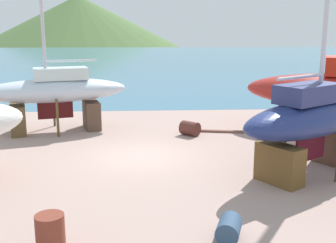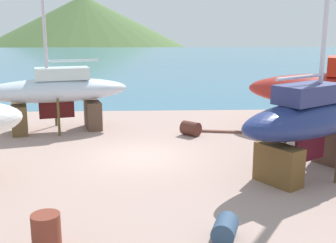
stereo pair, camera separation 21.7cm
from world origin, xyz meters
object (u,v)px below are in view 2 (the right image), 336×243
barrel_tipped_center (225,229)px  sailboat_small_center (311,121)px  barrel_by_slipway (191,128)px  sailboat_mid_port (56,92)px  barrel_blue_faded (46,232)px

barrel_tipped_center → sailboat_small_center: bearing=50.6°
sailboat_small_center → barrel_tipped_center: 6.09m
barrel_by_slipway → sailboat_mid_port: bearing=169.4°
sailboat_mid_port → barrel_tipped_center: bearing=103.5°
sailboat_small_center → barrel_by_slipway: (-3.59, 5.57, -1.58)m
sailboat_small_center → barrel_tipped_center: sailboat_small_center is taller
sailboat_mid_port → barrel_by_slipway: (6.51, -1.22, -1.61)m
barrel_blue_faded → barrel_tipped_center: 4.20m
barrel_by_slipway → barrel_blue_faded: bearing=-112.5°
barrel_by_slipway → barrel_tipped_center: bearing=-90.8°
barrel_tipped_center → barrel_by_slipway: 10.10m
sailboat_mid_port → barrel_by_slipway: size_ratio=13.22×
sailboat_mid_port → barrel_blue_faded: 11.93m
barrel_blue_faded → barrel_by_slipway: 11.27m
barrel_blue_faded → barrel_tipped_center: size_ratio=1.06×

